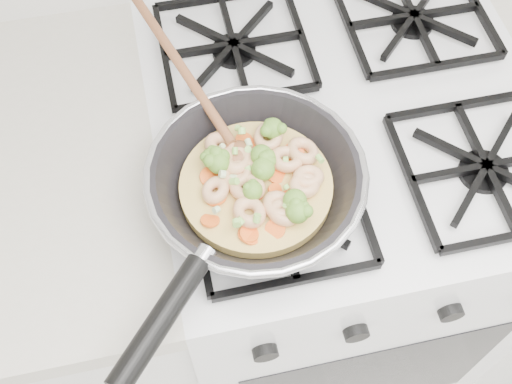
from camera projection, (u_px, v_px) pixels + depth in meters
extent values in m
cube|color=white|center=(323.00, 242.00, 1.35)|extent=(0.60, 0.60, 0.90)
cube|color=black|center=(366.00, 382.00, 1.20)|extent=(0.48, 0.00, 0.40)
cube|color=black|center=(351.00, 105.00, 0.95)|extent=(0.56, 0.56, 0.02)
torus|color=#B6B6BD|center=(256.00, 174.00, 0.81)|extent=(0.29, 0.29, 0.01)
cylinder|color=black|center=(159.00, 322.00, 0.71)|extent=(0.13, 0.15, 0.03)
cylinder|color=#E0BE61|center=(256.00, 187.00, 0.84)|extent=(0.20, 0.20, 0.02)
ellipsoid|color=brown|center=(236.00, 152.00, 0.85)|extent=(0.05, 0.06, 0.01)
cylinder|color=brown|center=(180.00, 65.00, 0.89)|extent=(0.11, 0.27, 0.05)
torus|color=#DCB082|center=(308.00, 178.00, 0.83)|extent=(0.05, 0.05, 0.02)
torus|color=#DCB082|center=(279.00, 206.00, 0.81)|extent=(0.06, 0.06, 0.02)
torus|color=#DCB082|center=(247.00, 187.00, 0.82)|extent=(0.07, 0.07, 0.02)
torus|color=#DCB082|center=(237.00, 174.00, 0.83)|extent=(0.06, 0.06, 0.02)
torus|color=#DCB082|center=(268.00, 137.00, 0.86)|extent=(0.06, 0.06, 0.02)
torus|color=#DCB082|center=(249.00, 212.00, 0.80)|extent=(0.06, 0.06, 0.02)
torus|color=#DCB082|center=(259.00, 162.00, 0.84)|extent=(0.06, 0.06, 0.02)
torus|color=#DCB082|center=(215.00, 190.00, 0.82)|extent=(0.06, 0.06, 0.02)
torus|color=#DCB082|center=(237.00, 161.00, 0.84)|extent=(0.07, 0.07, 0.02)
torus|color=#DCB082|center=(304.00, 186.00, 0.82)|extent=(0.05, 0.05, 0.02)
torus|color=#DCB082|center=(221.00, 147.00, 0.85)|extent=(0.07, 0.07, 0.03)
torus|color=#DCB082|center=(286.00, 159.00, 0.84)|extent=(0.06, 0.06, 0.02)
torus|color=#DCB082|center=(303.00, 151.00, 0.85)|extent=(0.06, 0.06, 0.02)
torus|color=#DCB082|center=(283.00, 213.00, 0.80)|extent=(0.06, 0.06, 0.02)
ellipsoid|color=#679C33|center=(273.00, 128.00, 0.86)|extent=(0.04, 0.04, 0.03)
ellipsoid|color=#679C33|center=(295.00, 201.00, 0.80)|extent=(0.04, 0.04, 0.03)
ellipsoid|color=#679C33|center=(297.00, 212.00, 0.79)|extent=(0.04, 0.04, 0.03)
ellipsoid|color=#679C33|center=(211.00, 157.00, 0.83)|extent=(0.03, 0.03, 0.03)
ellipsoid|color=#679C33|center=(263.00, 169.00, 0.82)|extent=(0.04, 0.04, 0.03)
ellipsoid|color=#679C33|center=(261.00, 155.00, 0.83)|extent=(0.04, 0.04, 0.03)
ellipsoid|color=#679C33|center=(253.00, 190.00, 0.81)|extent=(0.03, 0.03, 0.03)
ellipsoid|color=#679C33|center=(218.00, 163.00, 0.83)|extent=(0.04, 0.04, 0.03)
cylinder|color=orange|center=(244.00, 139.00, 0.87)|extent=(0.02, 0.02, 0.00)
cylinder|color=orange|center=(291.00, 197.00, 0.82)|extent=(0.03, 0.03, 0.01)
cylinder|color=orange|center=(211.00, 177.00, 0.84)|extent=(0.04, 0.04, 0.01)
cylinder|color=orange|center=(279.00, 201.00, 0.82)|extent=(0.03, 0.03, 0.01)
cylinder|color=orange|center=(210.00, 220.00, 0.80)|extent=(0.03, 0.03, 0.01)
cylinder|color=orange|center=(216.00, 198.00, 0.82)|extent=(0.03, 0.03, 0.01)
cylinder|color=orange|center=(251.00, 145.00, 0.86)|extent=(0.04, 0.04, 0.01)
cylinder|color=orange|center=(294.00, 152.00, 0.86)|extent=(0.03, 0.03, 0.01)
cylinder|color=orange|center=(248.00, 234.00, 0.79)|extent=(0.04, 0.04, 0.01)
cylinder|color=orange|center=(276.00, 175.00, 0.84)|extent=(0.03, 0.03, 0.01)
cylinder|color=orange|center=(275.00, 229.00, 0.80)|extent=(0.03, 0.03, 0.01)
cylinder|color=orange|center=(250.00, 234.00, 0.79)|extent=(0.04, 0.04, 0.01)
cylinder|color=orange|center=(222.00, 163.00, 0.85)|extent=(0.03, 0.03, 0.01)
cylinder|color=orange|center=(277.00, 191.00, 0.83)|extent=(0.03, 0.03, 0.01)
cylinder|color=orange|center=(254.00, 191.00, 0.83)|extent=(0.04, 0.04, 0.01)
cylinder|color=orange|center=(262.00, 157.00, 0.85)|extent=(0.03, 0.03, 0.01)
cylinder|color=#8FD153|center=(242.00, 131.00, 0.85)|extent=(0.01, 0.01, 0.01)
cylinder|color=#8FD153|center=(238.00, 128.00, 0.86)|extent=(0.01, 0.01, 0.01)
cylinder|color=beige|center=(249.00, 143.00, 0.85)|extent=(0.01, 0.01, 0.01)
cylinder|color=#8FD153|center=(257.00, 218.00, 0.78)|extent=(0.01, 0.01, 0.01)
cylinder|color=#8FD153|center=(251.00, 187.00, 0.82)|extent=(0.01, 0.01, 0.01)
cylinder|color=#8FD153|center=(248.00, 169.00, 0.83)|extent=(0.01, 0.01, 0.01)
cylinder|color=#8FD153|center=(235.00, 151.00, 0.84)|extent=(0.01, 0.01, 0.01)
cylinder|color=beige|center=(234.00, 178.00, 0.82)|extent=(0.01, 0.01, 0.01)
cylinder|color=#8FD153|center=(286.00, 160.00, 0.83)|extent=(0.01, 0.01, 0.01)
cylinder|color=#8FD153|center=(248.00, 149.00, 0.84)|extent=(0.01, 0.01, 0.01)
cylinder|color=beige|center=(266.00, 160.00, 0.82)|extent=(0.01, 0.01, 0.01)
cylinder|color=#8FD153|center=(320.00, 159.00, 0.82)|extent=(0.01, 0.01, 0.01)
cylinder|color=#8FD153|center=(256.00, 157.00, 0.83)|extent=(0.01, 0.01, 0.01)
cylinder|color=#8FD153|center=(286.00, 187.00, 0.81)|extent=(0.01, 0.01, 0.01)
cylinder|color=#8FD153|center=(237.00, 223.00, 0.78)|extent=(0.01, 0.01, 0.01)
cylinder|color=#8FD153|center=(234.00, 181.00, 0.81)|extent=(0.01, 0.01, 0.01)
cylinder|color=#8FD153|center=(229.00, 139.00, 0.85)|extent=(0.01, 0.01, 0.01)
cylinder|color=beige|center=(222.00, 147.00, 0.85)|extent=(0.01, 0.01, 0.01)
cylinder|color=#8FD153|center=(287.00, 206.00, 0.79)|extent=(0.01, 0.01, 0.01)
cylinder|color=#8FD153|center=(240.00, 221.00, 0.78)|extent=(0.01, 0.01, 0.01)
cylinder|color=beige|center=(222.00, 174.00, 0.81)|extent=(0.01, 0.01, 0.01)
cylinder|color=beige|center=(216.00, 210.00, 0.79)|extent=(0.01, 0.01, 0.01)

